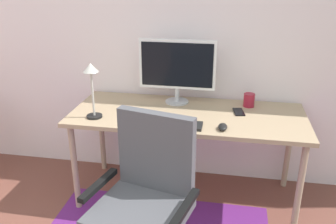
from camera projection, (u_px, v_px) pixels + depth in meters
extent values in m
cube|color=silver|center=(169.00, 21.00, 2.81)|extent=(6.00, 0.10, 2.60)
cube|color=tan|center=(188.00, 115.00, 2.62)|extent=(1.68, 0.69, 0.03)
cylinder|color=tan|center=(75.00, 168.00, 2.62)|extent=(0.04, 0.04, 0.68)
cylinder|color=tan|center=(299.00, 189.00, 2.36)|extent=(0.04, 0.04, 0.68)
cylinder|color=tan|center=(102.00, 134.00, 3.14)|extent=(0.04, 0.04, 0.68)
cylinder|color=tan|center=(288.00, 149.00, 2.89)|extent=(0.04, 0.04, 0.68)
cylinder|color=#B2B2B7|center=(177.00, 101.00, 2.82)|extent=(0.18, 0.18, 0.01)
cylinder|color=#B2B2B7|center=(177.00, 94.00, 2.80)|extent=(0.04, 0.04, 0.10)
cube|color=white|center=(177.00, 64.00, 2.71)|extent=(0.58, 0.04, 0.37)
cube|color=black|center=(177.00, 65.00, 2.69)|extent=(0.54, 0.00, 0.33)
cube|color=black|center=(170.00, 124.00, 2.41)|extent=(0.43, 0.13, 0.02)
ellipsoid|color=black|center=(223.00, 127.00, 2.35)|extent=(0.06, 0.10, 0.03)
cylinder|color=maroon|center=(249.00, 100.00, 2.72)|extent=(0.08, 0.08, 0.10)
cube|color=black|center=(239.00, 112.00, 2.62)|extent=(0.09, 0.15, 0.01)
cylinder|color=black|center=(94.00, 116.00, 2.54)|extent=(0.11, 0.11, 0.01)
cylinder|color=beige|center=(93.00, 94.00, 2.48)|extent=(0.02, 0.02, 0.31)
cone|color=beige|center=(90.00, 67.00, 2.41)|extent=(0.11, 0.11, 0.06)
cube|color=#4C4C51|center=(140.00, 213.00, 1.92)|extent=(0.56, 0.56, 0.08)
cube|color=#4C4C51|center=(156.00, 151.00, 1.99)|extent=(0.45, 0.16, 0.46)
cube|color=black|center=(99.00, 185.00, 1.97)|extent=(0.12, 0.33, 0.03)
cube|color=black|center=(185.00, 208.00, 1.78)|extent=(0.12, 0.33, 0.03)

